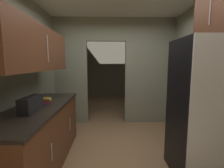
% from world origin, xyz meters
% --- Properties ---
extents(ground, '(20.00, 20.00, 0.00)m').
position_xyz_m(ground, '(0.00, 0.00, 0.00)').
color(ground, '#93704C').
extents(kitchen_partition, '(3.04, 0.12, 2.67)m').
position_xyz_m(kitchen_partition, '(0.07, 1.75, 1.43)').
color(kitchen_partition, gray).
rests_on(kitchen_partition, ground).
extents(adjoining_room_shell, '(3.04, 3.41, 2.67)m').
position_xyz_m(adjoining_room_shell, '(0.00, 3.95, 1.33)').
color(adjoining_room_shell, gray).
rests_on(adjoining_room_shell, ground).
extents(refrigerator, '(0.75, 0.74, 1.85)m').
position_xyz_m(refrigerator, '(1.11, -0.31, 0.93)').
color(refrigerator, black).
rests_on(refrigerator, ground).
extents(lower_cabinet_run, '(0.68, 2.06, 0.93)m').
position_xyz_m(lower_cabinet_run, '(-1.18, -0.08, 0.46)').
color(lower_cabinet_run, brown).
rests_on(lower_cabinet_run, ground).
extents(upper_cabinet_counterside, '(0.36, 1.85, 0.61)m').
position_xyz_m(upper_cabinet_counterside, '(-1.18, -0.08, 1.74)').
color(upper_cabinet_counterside, brown).
extents(upper_cabinet_fridgeside, '(0.36, 0.82, 0.76)m').
position_xyz_m(upper_cabinet_fridgeside, '(1.34, -0.21, 2.26)').
color(upper_cabinet_fridgeside, brown).
extents(boombox, '(0.15, 0.41, 0.22)m').
position_xyz_m(boombox, '(-1.15, -0.34, 1.02)').
color(boombox, black).
rests_on(boombox, lower_cabinet_run).
extents(book_stack, '(0.14, 0.15, 0.09)m').
position_xyz_m(book_stack, '(-1.11, 0.10, 0.97)').
color(book_stack, '#8C3893').
rests_on(book_stack, lower_cabinet_run).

